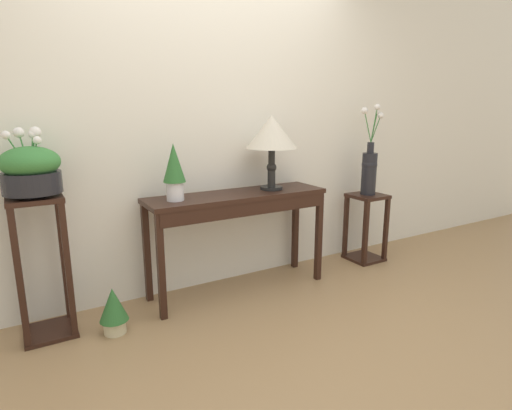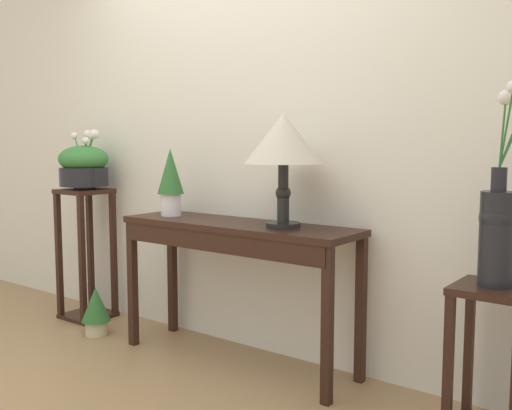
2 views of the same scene
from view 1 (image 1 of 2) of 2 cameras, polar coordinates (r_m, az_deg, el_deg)
The scene contains 10 objects.
ground_plane at distance 2.53m, azimuth 6.59°, elevation -20.50°, with size 12.00×12.00×0.01m, color #9E7A51.
back_wall_with_art at distance 3.24m, azimuth -7.15°, elevation 13.12°, with size 9.00×0.10×2.80m.
console_table at distance 3.10m, azimuth -2.36°, elevation -0.37°, with size 1.39×0.39×0.78m.
table_lamp at distance 3.20m, azimuth 2.20°, elevation 9.79°, with size 0.40×0.40×0.57m.
potted_plant_on_console at distance 2.86m, azimuth -11.28°, elevation 4.88°, with size 0.15×0.15×0.39m.
pedestal_stand_left at distance 2.86m, azimuth -27.43°, elevation -7.72°, with size 0.30×0.30×0.89m.
planter_bowl_wide_left at distance 2.72m, azimuth -28.74°, elevation 4.33°, with size 0.33×0.33×0.40m.
pedestal_stand_right at distance 3.99m, azimuth 14.94°, elevation -3.03°, with size 0.30×0.30×0.63m.
flower_vase_tall_right at distance 3.88m, azimuth 15.43°, elevation 5.14°, with size 0.19×0.19×0.81m.
potted_plant_floor at distance 2.81m, azimuth -19.13°, elevation -13.44°, with size 0.18×0.18×0.31m.
Camera 1 is at (-1.30, -1.66, 1.38)m, focal length 28.88 mm.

